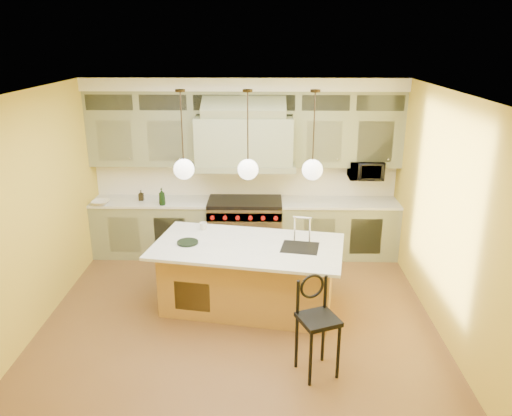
{
  "coord_description": "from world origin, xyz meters",
  "views": [
    {
      "loc": [
        0.33,
        -5.58,
        3.49
      ],
      "look_at": [
        0.21,
        0.7,
        1.32
      ],
      "focal_mm": 35.0,
      "sensor_mm": 36.0,
      "label": 1
    }
  ],
  "objects_px": {
    "range": "(245,227)",
    "microwave": "(366,170)",
    "counter_stool": "(317,320)",
    "kitchen_island": "(249,274)"
  },
  "relations": [
    {
      "from": "range",
      "to": "counter_stool",
      "type": "xyz_separation_m",
      "value": [
        0.89,
        -3.1,
        0.15
      ]
    },
    {
      "from": "range",
      "to": "microwave",
      "type": "height_order",
      "value": "microwave"
    },
    {
      "from": "microwave",
      "to": "counter_stool",
      "type": "bearing_deg",
      "value": -108.34
    },
    {
      "from": "counter_stool",
      "to": "microwave",
      "type": "relative_size",
      "value": 2.05
    },
    {
      "from": "range",
      "to": "kitchen_island",
      "type": "bearing_deg",
      "value": -86.0
    },
    {
      "from": "kitchen_island",
      "to": "microwave",
      "type": "bearing_deg",
      "value": 54.94
    },
    {
      "from": "kitchen_island",
      "to": "microwave",
      "type": "distance_m",
      "value": 2.76
    },
    {
      "from": "range",
      "to": "microwave",
      "type": "relative_size",
      "value": 2.21
    },
    {
      "from": "kitchen_island",
      "to": "counter_stool",
      "type": "bearing_deg",
      "value": -50.82
    },
    {
      "from": "counter_stool",
      "to": "microwave",
      "type": "distance_m",
      "value": 3.47
    }
  ]
}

